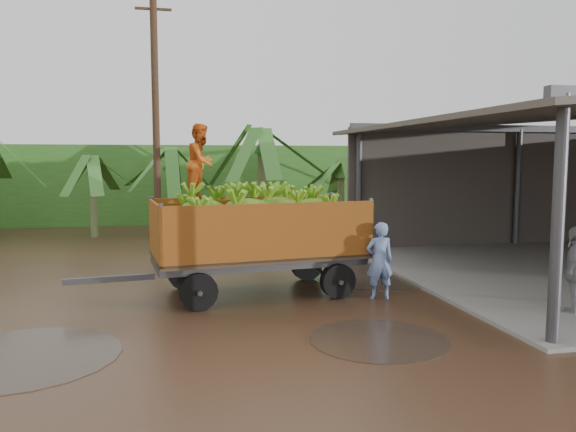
% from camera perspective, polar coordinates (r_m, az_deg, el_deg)
% --- Properties ---
extents(ground, '(100.00, 100.00, 0.00)m').
position_cam_1_polar(ground, '(11.76, -8.52, -8.99)').
color(ground, black).
rests_on(ground, ground).
extents(hedge_north, '(22.00, 3.00, 3.60)m').
position_cam_1_polar(hedge_north, '(27.41, -14.89, 3.18)').
color(hedge_north, '#2D661E').
rests_on(hedge_north, ground).
extents(banana_trailer, '(6.40, 2.71, 3.74)m').
position_cam_1_polar(banana_trailer, '(12.39, -3.19, -1.65)').
color(banana_trailer, '#BA661A').
rests_on(banana_trailer, ground).
extents(man_blue, '(0.61, 0.40, 1.66)m').
position_cam_1_polar(man_blue, '(12.19, 9.29, -4.48)').
color(man_blue, '#6C89C5').
rests_on(man_blue, ground).
extents(man_grey, '(1.06, 0.96, 1.73)m').
position_cam_1_polar(man_grey, '(12.06, 27.15, -5.01)').
color(man_grey, gray).
rests_on(man_grey, ground).
extents(utility_pole, '(1.20, 0.24, 8.59)m').
position_cam_1_polar(utility_pole, '(19.82, -13.28, 9.63)').
color(utility_pole, '#47301E').
rests_on(utility_pole, ground).
extents(banana_plants, '(24.09, 17.17, 4.31)m').
position_cam_1_polar(banana_plants, '(19.82, -22.46, 2.07)').
color(banana_plants, '#2D661E').
rests_on(banana_plants, ground).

